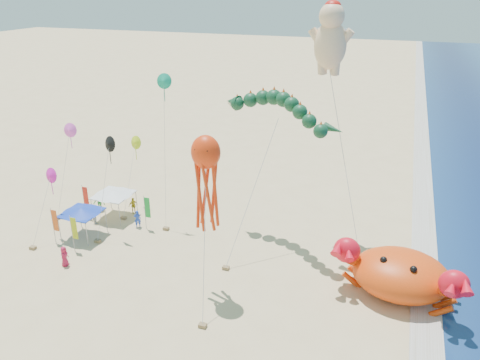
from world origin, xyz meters
name	(u,v)px	position (x,y,z in m)	size (l,w,h in m)	color
ground	(256,273)	(0.00, 0.00, 0.00)	(320.00, 320.00, 0.00)	#D1B784
foam_strip	(426,306)	(12.00, 0.00, 0.01)	(320.00, 320.00, 0.00)	silver
crab_inflatable	(401,274)	(10.15, 0.73, 1.72)	(8.90, 6.96, 3.90)	#E4410C
dragon_kite	(277,112)	(-0.33, 5.81, 10.89)	(10.45, 9.11, 12.05)	#103A22
cherub_kite	(331,36)	(2.94, 8.80, 16.35)	(6.15, 7.86, 18.95)	#FFCC9B
octopus_kite	(206,176)	(-2.64, -2.76, 8.62)	(2.46, 5.18, 11.35)	#EE350C
canopy_blue	(81,211)	(-15.60, 0.37, 2.44)	(3.25, 3.25, 2.71)	gray
canopy_white	(113,193)	(-15.10, 4.37, 2.44)	(3.43, 3.43, 2.71)	gray
feather_flags	(91,213)	(-15.06, 0.88, 2.01)	(7.01, 5.38, 3.20)	gray
beachgoers	(124,220)	(-13.06, 2.65, 0.84)	(27.80, 10.42, 1.77)	blue
small_kites	(105,145)	(-14.89, 3.76, 7.24)	(10.42, 11.24, 13.30)	black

